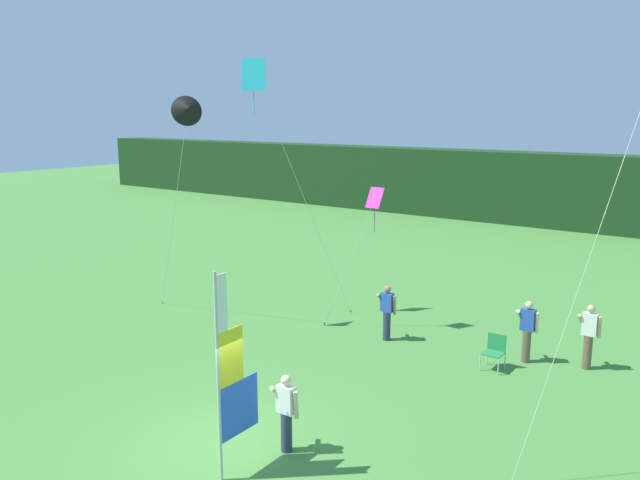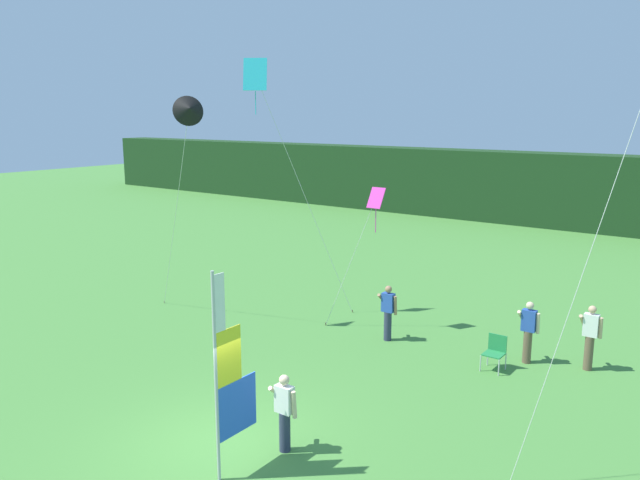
{
  "view_description": "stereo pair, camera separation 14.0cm",
  "coord_description": "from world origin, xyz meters",
  "views": [
    {
      "loc": [
        8.2,
        -8.1,
        6.46
      ],
      "look_at": [
        -0.3,
        3.72,
        3.5
      ],
      "focal_mm": 35.29,
      "sensor_mm": 36.0,
      "label": 1
    },
    {
      "loc": [
        8.31,
        -8.02,
        6.46
      ],
      "look_at": [
        -0.3,
        3.72,
        3.5
      ],
      "focal_mm": 35.29,
      "sensor_mm": 36.0,
      "label": 2
    }
  ],
  "objects": [
    {
      "name": "folding_chair",
      "position": [
        2.97,
        6.83,
        0.51
      ],
      "size": [
        0.51,
        0.51,
        0.89
      ],
      "color": "#BCBCC1",
      "rests_on": "ground"
    },
    {
      "name": "person_mid_field",
      "position": [
        -0.31,
        7.03,
        0.87
      ],
      "size": [
        0.55,
        0.48,
        1.63
      ],
      "color": "#2D334C",
      "rests_on": "ground"
    },
    {
      "name": "distant_treeline",
      "position": [
        0.0,
        28.86,
        2.1
      ],
      "size": [
        80.0,
        2.4,
        4.19
      ],
      "primitive_type": "cube",
      "color": "#193819",
      "rests_on": "ground"
    },
    {
      "name": "banner_flag",
      "position": [
        0.84,
        -0.59,
        1.85
      ],
      "size": [
        0.06,
        1.03,
        3.86
      ],
      "color": "#B7B7BC",
      "rests_on": "ground"
    },
    {
      "name": "ground_plane",
      "position": [
        0.0,
        0.0,
        0.0
      ],
      "size": [
        120.0,
        120.0,
        0.0
      ],
      "primitive_type": "plane",
      "color": "#478438"
    },
    {
      "name": "kite_black_delta_3",
      "position": [
        -5.44,
        4.44,
        6.53
      ],
      "size": [
        3.38,
        1.68,
        7.01
      ],
      "color": "brown",
      "rests_on": "ground"
    },
    {
      "name": "kite_magenta_diamond_2",
      "position": [
        -1.21,
        7.6,
        3.76
      ],
      "size": [
        1.63,
        0.79,
        4.31
      ],
      "color": "brown",
      "rests_on": "ground"
    },
    {
      "name": "person_far_right",
      "position": [
        4.9,
        8.21,
        0.91
      ],
      "size": [
        0.55,
        0.48,
        1.7
      ],
      "color": "brown",
      "rests_on": "ground"
    },
    {
      "name": "person_far_left",
      "position": [
        1.16,
        0.59,
        0.83
      ],
      "size": [
        0.55,
        0.48,
        1.57
      ],
      "color": "#2D334C",
      "rests_on": "ground"
    },
    {
      "name": "person_near_banner",
      "position": [
        3.49,
        7.75,
        0.89
      ],
      "size": [
        0.55,
        0.48,
        1.66
      ],
      "color": "brown",
      "rests_on": "ground"
    },
    {
      "name": "kite_cyan_diamond_1",
      "position": [
        -4.79,
        6.72,
        7.26
      ],
      "size": [
        2.74,
        2.26,
        8.08
      ],
      "color": "brown",
      "rests_on": "ground"
    }
  ]
}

